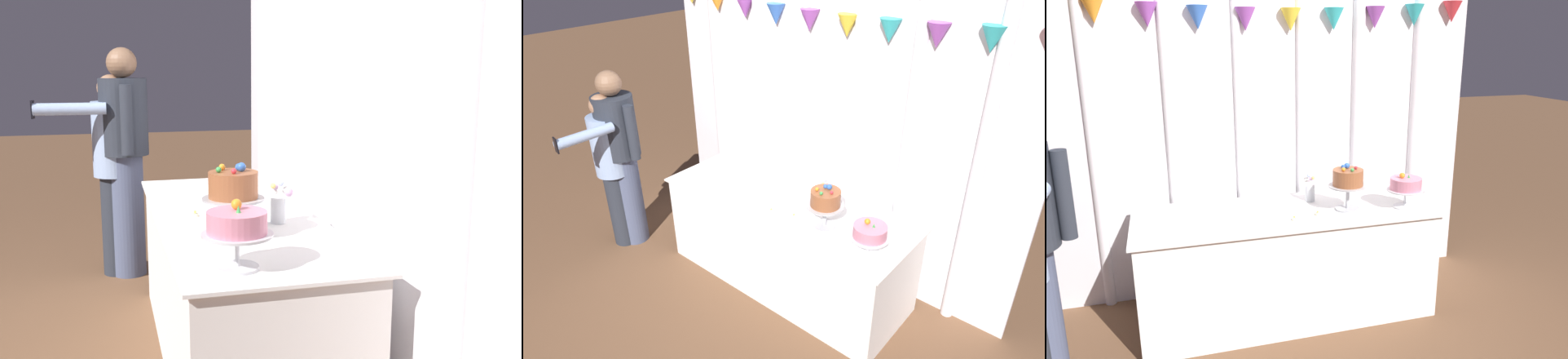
{
  "view_description": "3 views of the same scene",
  "coord_description": "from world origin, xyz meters",
  "views": [
    {
      "loc": [
        2.93,
        -0.52,
        1.53
      ],
      "look_at": [
        0.13,
        0.21,
        1.0
      ],
      "focal_mm": 41.31,
      "sensor_mm": 36.0,
      "label": 1
    },
    {
      "loc": [
        2.04,
        -2.39,
        2.76
      ],
      "look_at": [
        -0.14,
        0.23,
        0.9
      ],
      "focal_mm": 32.47,
      "sensor_mm": 36.0,
      "label": 2
    },
    {
      "loc": [
        -0.81,
        -3.12,
        1.98
      ],
      "look_at": [
        0.17,
        0.16,
        1.0
      ],
      "focal_mm": 34.09,
      "sensor_mm": 36.0,
      "label": 3
    }
  ],
  "objects": [
    {
      "name": "guest_man_dark_suit",
      "position": [
        -1.54,
        -0.38,
        0.92
      ],
      "size": [
        0.52,
        0.36,
        1.68
      ],
      "color": "#4C5675",
      "rests_on": "ground_plane"
    },
    {
      "name": "draped_curtain",
      "position": [
        0.03,
        0.62,
        1.33
      ],
      "size": [
        3.35,
        0.16,
        2.51
      ],
      "color": "white",
      "rests_on": "ground_plane"
    },
    {
      "name": "tealight_far_left",
      "position": [
        0.01,
        -0.1,
        0.81
      ],
      "size": [
        0.04,
        0.04,
        0.03
      ],
      "color": "beige",
      "rests_on": "cake_table"
    },
    {
      "name": "tealight_near_left",
      "position": [
        0.19,
        -0.05,
        0.81
      ],
      "size": [
        0.04,
        0.04,
        0.03
      ],
      "color": "beige",
      "rests_on": "cake_table"
    },
    {
      "name": "cake_display_nearright",
      "position": [
        0.84,
        -0.07,
        0.96
      ],
      "size": [
        0.27,
        0.27,
        0.26
      ],
      "color": "silver",
      "rests_on": "cake_table"
    },
    {
      "name": "guest_girl_blue_dress",
      "position": [
        -1.58,
        -0.48,
        0.83
      ],
      "size": [
        0.45,
        0.7,
        1.49
      ],
      "color": "#282D38",
      "rests_on": "ground_plane"
    },
    {
      "name": "flower_vase",
      "position": [
        0.23,
        0.28,
        0.89
      ],
      "size": [
        0.08,
        0.11,
        0.21
      ],
      "color": "silver",
      "rests_on": "cake_table"
    },
    {
      "name": "cake_display_nearleft",
      "position": [
        0.43,
        0.01,
        1.02
      ],
      "size": [
        0.28,
        0.28,
        0.34
      ],
      "color": "#B2B2B7",
      "rests_on": "cake_table"
    },
    {
      "name": "cake_table",
      "position": [
        0.0,
        0.1,
        0.4
      ],
      "size": [
        2.12,
        0.8,
        0.8
      ],
      "color": "white",
      "rests_on": "ground_plane"
    }
  ]
}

